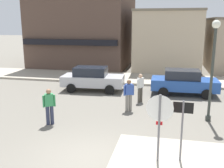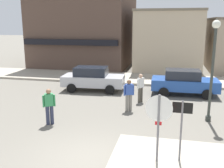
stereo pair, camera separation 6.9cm
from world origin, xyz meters
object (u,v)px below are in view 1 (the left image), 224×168
object	(u,v)px
parked_car_nearest	(92,78)
parked_car_second	(184,82)
pedestrian_kerb_side	(140,87)
stop_sign	(159,119)
one_way_sign	(182,125)
pedestrian_crossing_near	(49,105)
lamp_post	(213,56)
pedestrian_crossing_far	(129,94)

from	to	relation	value
parked_car_nearest	parked_car_second	size ratio (longest dim) A/B	1.02
parked_car_second	pedestrian_kerb_side	xyz separation A→B (m)	(-2.45, -2.14, 0.06)
stop_sign	one_way_sign	bearing A→B (deg)	13.93
parked_car_second	pedestrian_kerb_side	world-z (taller)	pedestrian_kerb_side
parked_car_second	pedestrian_crossing_near	xyz separation A→B (m)	(-5.96, -6.33, 0.06)
stop_sign	one_way_sign	world-z (taller)	stop_sign
stop_sign	lamp_post	size ratio (longest dim) A/B	0.51
stop_sign	pedestrian_crossing_near	xyz separation A→B (m)	(-4.78, 2.43, -0.65)
lamp_post	pedestrian_crossing_near	size ratio (longest dim) A/B	2.82
parked_car_second	lamp_post	bearing A→B (deg)	-78.27
lamp_post	pedestrian_kerb_side	distance (m)	4.56
one_way_sign	parked_car_nearest	xyz separation A→B (m)	(-5.33, 8.41, -0.52)
stop_sign	pedestrian_crossing_far	xyz separation A→B (m)	(-1.68, 5.00, -0.65)
one_way_sign	pedestrian_crossing_far	size ratio (longest dim) A/B	1.30
parked_car_nearest	pedestrian_kerb_side	distance (m)	3.89
pedestrian_crossing_far	stop_sign	bearing A→B (deg)	-71.41
pedestrian_crossing_near	pedestrian_crossing_far	distance (m)	4.02
parked_car_nearest	pedestrian_crossing_far	distance (m)	4.65
lamp_post	parked_car_second	xyz separation A→B (m)	(-0.91, 4.40, -2.15)
one_way_sign	parked_car_second	distance (m)	8.63
one_way_sign	pedestrian_kerb_side	bearing A→B (deg)	106.92
stop_sign	parked_car_nearest	distance (m)	9.78
one_way_sign	parked_car_second	size ratio (longest dim) A/B	0.52
parked_car_nearest	lamp_post	bearing A→B (deg)	-32.07
pedestrian_crossing_far	one_way_sign	bearing A→B (deg)	-63.84
pedestrian_crossing_near	pedestrian_kerb_side	size ratio (longest dim) A/B	1.00
pedestrian_crossing_near	pedestrian_crossing_far	xyz separation A→B (m)	(3.10, 2.56, 0.00)
parked_car_second	one_way_sign	bearing A→B (deg)	-93.23
one_way_sign	pedestrian_crossing_far	xyz separation A→B (m)	(-2.37, 4.82, -0.46)
one_way_sign	parked_car_second	bearing A→B (deg)	86.77
pedestrian_crossing_far	pedestrian_kerb_side	bearing A→B (deg)	76.11
lamp_post	pedestrian_crossing_far	distance (m)	4.35
lamp_post	pedestrian_kerb_side	world-z (taller)	lamp_post
one_way_sign	pedestrian_crossing_near	distance (m)	5.94
parked_car_second	pedestrian_crossing_near	distance (m)	8.69
lamp_post	parked_car_nearest	size ratio (longest dim) A/B	1.11
one_way_sign	lamp_post	bearing A→B (deg)	71.58
stop_sign	pedestrian_crossing_far	bearing A→B (deg)	108.59
parked_car_second	pedestrian_crossing_near	world-z (taller)	pedestrian_crossing_near
one_way_sign	parked_car_nearest	world-z (taller)	one_way_sign
parked_car_nearest	pedestrian_kerb_side	xyz separation A→B (m)	(3.36, -1.95, 0.06)
pedestrian_crossing_near	parked_car_second	bearing A→B (deg)	46.76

